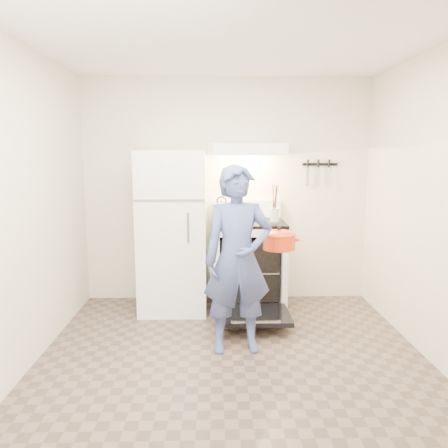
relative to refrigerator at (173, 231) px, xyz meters
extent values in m
plane|color=brown|center=(0.58, -1.45, -0.85)|extent=(3.60, 3.60, 0.00)
cube|color=beige|center=(0.58, 0.35, 0.40)|extent=(3.20, 0.02, 2.50)
cube|color=white|center=(0.00, 0.00, 0.00)|extent=(0.70, 0.70, 1.70)
cube|color=white|center=(0.81, 0.02, -0.39)|extent=(0.76, 0.65, 0.92)
cube|color=black|center=(0.81, 0.02, 0.09)|extent=(0.76, 0.65, 0.03)
cube|color=white|center=(0.81, 0.31, 0.20)|extent=(0.76, 0.07, 0.20)
cube|color=black|center=(0.81, -0.57, -0.72)|extent=(0.70, 0.54, 0.04)
cube|color=gray|center=(0.81, 0.02, -0.41)|extent=(0.60, 0.52, 0.01)
cube|color=white|center=(0.81, 0.10, 0.86)|extent=(0.76, 0.50, 0.12)
cube|color=black|center=(1.63, 0.33, 0.70)|extent=(0.40, 0.02, 0.03)
cylinder|color=olive|center=(0.72, 0.01, -0.40)|extent=(0.37, 0.37, 0.02)
cylinder|color=silver|center=(1.06, -0.14, 0.20)|extent=(0.11, 0.11, 0.13)
imported|color=#36507F|center=(0.63, -1.04, -0.06)|extent=(0.61, 0.44, 1.58)
camera|label=1|loc=(0.42, -4.58, 0.82)|focal=35.00mm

